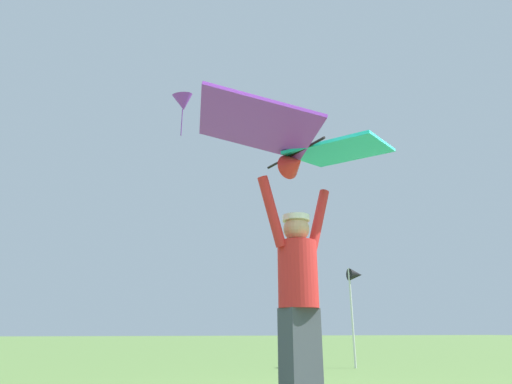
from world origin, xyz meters
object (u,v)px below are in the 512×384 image
object	(u,v)px
marker_flag	(355,281)
held_stunt_kite	(301,144)
kite_flyer_person	(298,294)
distant_kite_purple_far_center	(183,102)

from	to	relation	value
marker_flag	held_stunt_kite	bearing A→B (deg)	-124.17
kite_flyer_person	held_stunt_kite	world-z (taller)	held_stunt_kite
held_stunt_kite	marker_flag	xyz separation A→B (m)	(2.77, 4.08, -0.71)
held_stunt_kite	distant_kite_purple_far_center	xyz separation A→B (m)	(-0.13, 11.28, 6.88)
marker_flag	distant_kite_purple_far_center	bearing A→B (deg)	111.93
held_stunt_kite	kite_flyer_person	bearing A→B (deg)	107.32
kite_flyer_person	marker_flag	size ratio (longest dim) A/B	1.07
kite_flyer_person	distant_kite_purple_far_center	bearing A→B (deg)	90.49
distant_kite_purple_far_center	marker_flag	world-z (taller)	distant_kite_purple_far_center
held_stunt_kite	distant_kite_purple_far_center	size ratio (longest dim) A/B	1.14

